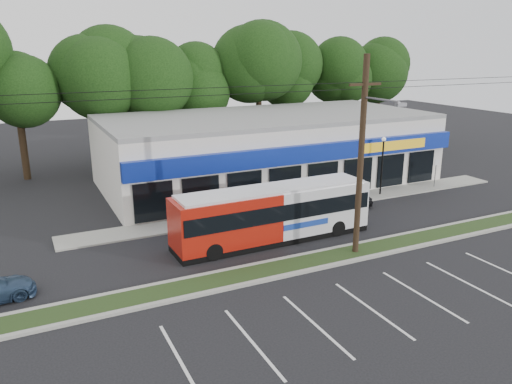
{
  "coord_description": "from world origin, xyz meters",
  "views": [
    {
      "loc": [
        -12.08,
        -18.3,
        10.29
      ],
      "look_at": [
        -0.78,
        5.0,
        2.75
      ],
      "focal_mm": 35.0,
      "sensor_mm": 36.0,
      "label": 1
    }
  ],
  "objects_px": {
    "pedestrian_b": "(328,198)",
    "lamp_post": "(382,159)",
    "car_dark": "(343,199)",
    "metrobus": "(273,213)",
    "utility_pole": "(359,151)",
    "sign_post": "(436,168)",
    "pedestrian_a": "(319,208)"
  },
  "relations": [
    {
      "from": "pedestrian_a",
      "to": "pedestrian_b",
      "type": "distance_m",
      "value": 2.4
    },
    {
      "from": "pedestrian_b",
      "to": "utility_pole",
      "type": "bearing_deg",
      "value": 59.16
    },
    {
      "from": "utility_pole",
      "to": "metrobus",
      "type": "height_order",
      "value": "utility_pole"
    },
    {
      "from": "pedestrian_b",
      "to": "lamp_post",
      "type": "bearing_deg",
      "value": -175.61
    },
    {
      "from": "lamp_post",
      "to": "car_dark",
      "type": "relative_size",
      "value": 1.07
    },
    {
      "from": "metrobus",
      "to": "pedestrian_b",
      "type": "bearing_deg",
      "value": 28.13
    },
    {
      "from": "lamp_post",
      "to": "pedestrian_a",
      "type": "height_order",
      "value": "lamp_post"
    },
    {
      "from": "car_dark",
      "to": "metrobus",
      "type": "bearing_deg",
      "value": 116.96
    },
    {
      "from": "pedestrian_a",
      "to": "pedestrian_b",
      "type": "height_order",
      "value": "pedestrian_a"
    },
    {
      "from": "metrobus",
      "to": "lamp_post",
      "type": "bearing_deg",
      "value": 20.44
    },
    {
      "from": "utility_pole",
      "to": "car_dark",
      "type": "bearing_deg",
      "value": 58.65
    },
    {
      "from": "utility_pole",
      "to": "car_dark",
      "type": "xyz_separation_m",
      "value": [
        3.94,
        6.47,
        -4.73
      ]
    },
    {
      "from": "pedestrian_a",
      "to": "pedestrian_b",
      "type": "xyz_separation_m",
      "value": [
        1.74,
        1.66,
        -0.01
      ]
    },
    {
      "from": "utility_pole",
      "to": "lamp_post",
      "type": "distance_m",
      "value": 11.67
    },
    {
      "from": "utility_pole",
      "to": "sign_post",
      "type": "xyz_separation_m",
      "value": [
        13.17,
        7.65,
        -3.86
      ]
    },
    {
      "from": "sign_post",
      "to": "utility_pole",
      "type": "bearing_deg",
      "value": -149.85
    },
    {
      "from": "sign_post",
      "to": "pedestrian_a",
      "type": "distance_m",
      "value": 12.33
    },
    {
      "from": "car_dark",
      "to": "pedestrian_a",
      "type": "height_order",
      "value": "pedestrian_a"
    },
    {
      "from": "utility_pole",
      "to": "pedestrian_b",
      "type": "bearing_deg",
      "value": 66.92
    },
    {
      "from": "utility_pole",
      "to": "metrobus",
      "type": "relative_size",
      "value": 4.41
    },
    {
      "from": "lamp_post",
      "to": "pedestrian_a",
      "type": "relative_size",
      "value": 2.49
    },
    {
      "from": "metrobus",
      "to": "pedestrian_b",
      "type": "xyz_separation_m",
      "value": [
        5.68,
        3.16,
        -0.76
      ]
    },
    {
      "from": "sign_post",
      "to": "car_dark",
      "type": "height_order",
      "value": "sign_post"
    },
    {
      "from": "pedestrian_a",
      "to": "metrobus",
      "type": "bearing_deg",
      "value": 18.99
    },
    {
      "from": "sign_post",
      "to": "metrobus",
      "type": "relative_size",
      "value": 0.2
    },
    {
      "from": "sign_post",
      "to": "pedestrian_b",
      "type": "xyz_separation_m",
      "value": [
        -10.3,
        -0.92,
        -0.71
      ]
    },
    {
      "from": "lamp_post",
      "to": "pedestrian_b",
      "type": "distance_m",
      "value": 5.72
    },
    {
      "from": "utility_pole",
      "to": "lamp_post",
      "type": "relative_size",
      "value": 11.76
    },
    {
      "from": "metrobus",
      "to": "utility_pole",
      "type": "bearing_deg",
      "value": -52.73
    },
    {
      "from": "pedestrian_b",
      "to": "car_dark",
      "type": "bearing_deg",
      "value": 158.71
    },
    {
      "from": "utility_pole",
      "to": "pedestrian_b",
      "type": "relative_size",
      "value": 29.55
    },
    {
      "from": "utility_pole",
      "to": "car_dark",
      "type": "height_order",
      "value": "utility_pole"
    }
  ]
}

